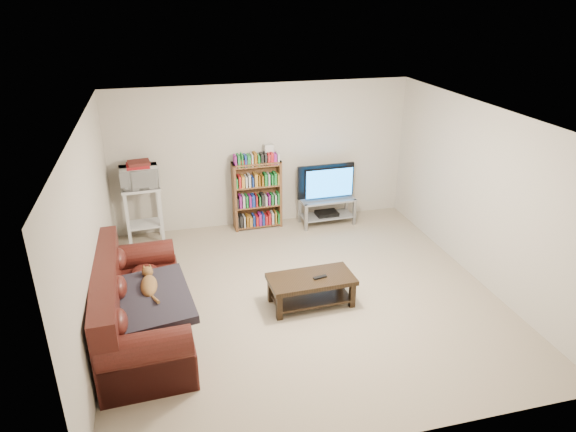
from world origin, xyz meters
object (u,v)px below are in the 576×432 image
object	(u,v)px
coffee_table	(311,285)
bookshelf	(257,194)
sofa	(135,312)
tv_stand	(327,207)

from	to	relation	value
coffee_table	bookshelf	size ratio (longest dim) A/B	0.95
sofa	coffee_table	bearing A→B (deg)	1.36
bookshelf	coffee_table	bearing A→B (deg)	-87.02
sofa	bookshelf	world-z (taller)	bookshelf
sofa	coffee_table	world-z (taller)	sofa
coffee_table	bookshelf	world-z (taller)	bookshelf
sofa	tv_stand	bearing A→B (deg)	35.85
sofa	coffee_table	xyz separation A→B (m)	(2.17, 0.15, -0.06)
coffee_table	tv_stand	size ratio (longest dim) A/B	1.17
sofa	tv_stand	xyz separation A→B (m)	(3.15, 2.51, -0.02)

